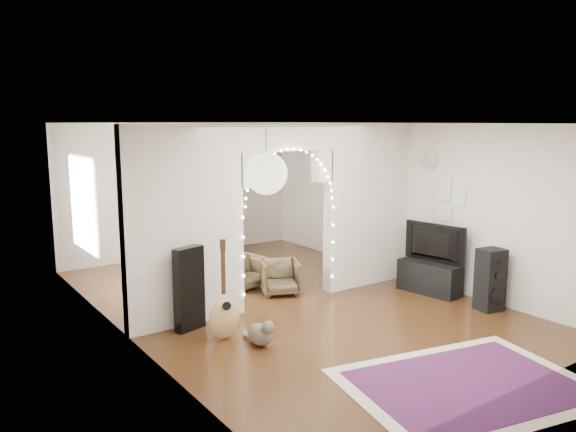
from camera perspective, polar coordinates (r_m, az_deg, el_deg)
floor at (r=8.74m, az=-0.21°, el=-8.60°), size 7.50×7.50×0.00m
ceiling at (r=8.30m, az=-0.22°, el=9.40°), size 5.00×7.50×0.02m
wall_back at (r=11.66m, az=-10.84°, el=2.65°), size 5.00×0.02×2.70m
wall_front at (r=5.81m, az=21.54°, el=-4.84°), size 5.00×0.02×2.70m
wall_left at (r=7.30m, az=-16.54°, el=-1.70°), size 0.02×7.50×2.70m
wall_right at (r=10.04m, az=11.57°, el=1.52°), size 0.02×7.50×2.70m
divider_wall at (r=8.40m, az=-0.22°, el=0.67°), size 5.00×0.20×2.70m
fairy_lights at (r=8.28m, az=0.30°, el=1.41°), size 1.64×0.04×1.60m
window at (r=8.99m, az=-20.10°, el=1.15°), size 0.04×1.20×1.40m
wall_clock at (r=9.55m, az=14.27°, el=5.54°), size 0.03×0.31×0.31m
picture_frames at (r=9.35m, az=15.97°, el=1.68°), size 0.02×0.50×0.70m
paper_lantern at (r=5.27m, az=-2.23°, el=4.34°), size 0.40×0.40×0.40m
ceiling_fan at (r=10.01m, az=-6.85°, el=7.66°), size 1.10×1.10×0.30m
area_rug at (r=6.41m, az=17.81°, el=-16.02°), size 2.84×2.36×0.02m
guitar_case at (r=7.54m, az=-10.02°, el=-7.28°), size 0.45×0.25×1.12m
acoustic_guitar at (r=7.17m, az=-6.54°, el=-8.77°), size 0.46×0.26×1.10m
tabby_cat at (r=7.05m, az=-2.79°, el=-11.84°), size 0.29×0.58×0.38m
floor_speaker at (r=8.72m, az=19.87°, el=-6.10°), size 0.40×0.37×0.91m
media_console at (r=9.35m, az=14.19°, el=-6.08°), size 0.54×1.05×0.50m
tv at (r=9.21m, az=14.33°, el=-2.72°), size 0.30×1.08×0.62m
bookcase at (r=11.70m, az=-8.39°, el=-0.36°), size 1.42×0.40×1.45m
dining_table at (r=10.08m, az=-8.79°, el=-2.22°), size 1.29×0.94×0.76m
flower_vase at (r=10.05m, az=-8.82°, el=-1.28°), size 0.20×0.20×0.19m
dining_chair_left at (r=9.00m, az=-0.80°, el=-6.23°), size 0.78×0.79×0.54m
dining_chair_right at (r=9.36m, az=-4.39°, el=-5.67°), size 0.67×0.69×0.53m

